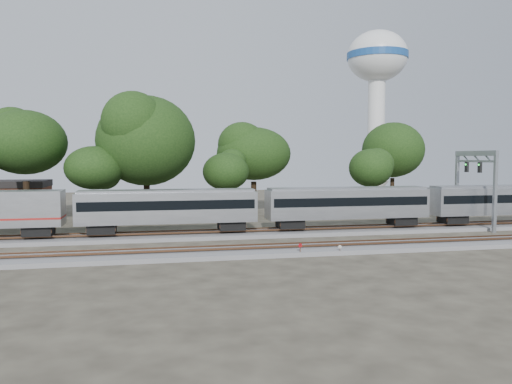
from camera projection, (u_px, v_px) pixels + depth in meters
ground at (248, 246)px, 47.97m from camera, size 160.00×160.00×0.00m
track_far at (238, 234)px, 53.82m from camera, size 160.00×5.00×0.73m
track_near at (257, 251)px, 44.05m from camera, size 160.00×5.00×0.73m
train at (349, 203)px, 56.17m from camera, size 95.98×3.32×4.89m
switch_stand_red at (300, 248)px, 42.52m from camera, size 0.35×0.18×1.15m
switch_stand_white at (340, 249)px, 43.09m from camera, size 0.29×0.06×0.90m
switch_lever at (346, 251)px, 44.55m from camera, size 0.56×0.41×0.30m
water_tower at (377, 74)px, 103.87m from camera, size 12.55×12.55×34.74m
signal_gantry at (475, 172)px, 59.16m from camera, size 0.64×7.61×9.25m
brick_building at (10, 198)px, 72.86m from camera, size 10.61×7.49×5.09m
tree_1 at (25, 142)px, 60.76m from camera, size 10.46×10.46×14.75m
tree_2 at (95, 168)px, 60.61m from camera, size 7.32×7.32×10.31m
tree_3 at (146, 141)px, 63.87m from camera, size 10.76×10.76×15.17m
tree_4 at (226, 172)px, 67.78m from camera, size 6.64×6.64×9.36m
tree_5 at (254, 154)px, 74.17m from camera, size 9.15×9.15×12.90m
tree_6 at (371, 168)px, 69.17m from camera, size 7.12×7.12×10.04m
tree_7 at (393, 150)px, 78.46m from camera, size 9.80×9.80×13.82m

